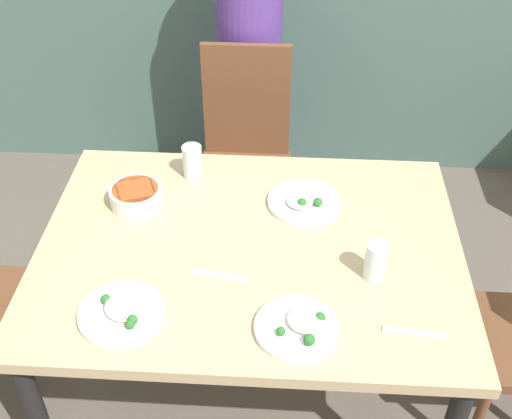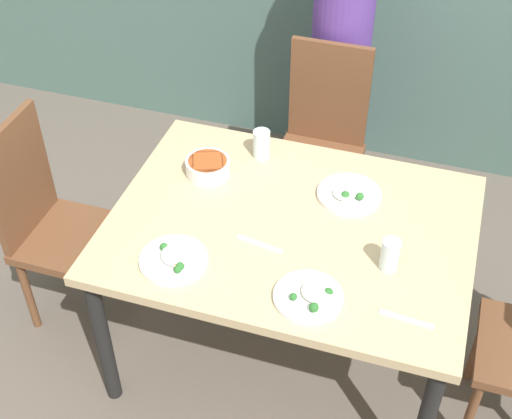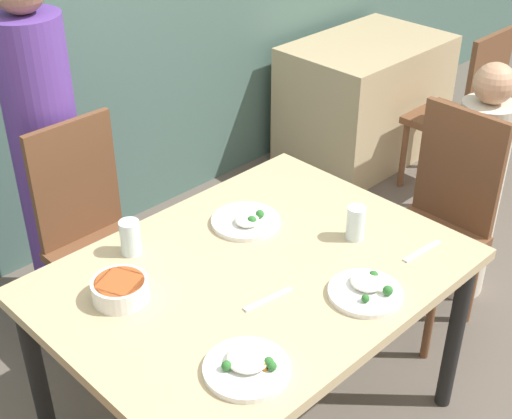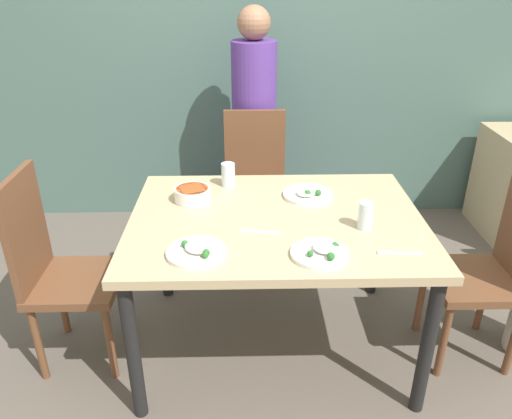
% 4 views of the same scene
% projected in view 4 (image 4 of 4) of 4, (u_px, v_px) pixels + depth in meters
% --- Properties ---
extents(ground_plane, '(10.00, 10.00, 0.00)m').
position_uv_depth(ground_plane, '(274.00, 342.00, 2.61)').
color(ground_plane, '#60564C').
extents(wall_back, '(10.00, 0.06, 2.70)m').
position_uv_depth(wall_back, '(264.00, 32.00, 3.40)').
color(wall_back, '#4C6B60').
rests_on(wall_back, ground_plane).
extents(dining_table, '(1.34, 1.00, 0.74)m').
position_uv_depth(dining_table, '(276.00, 232.00, 2.31)').
color(dining_table, tan).
rests_on(dining_table, ground_plane).
extents(chair_adult_spot, '(0.40, 0.40, 0.97)m').
position_uv_depth(chair_adult_spot, '(255.00, 187.00, 3.13)').
color(chair_adult_spot, brown).
rests_on(chair_adult_spot, ground_plane).
extents(chair_child_spot, '(0.40, 0.40, 0.97)m').
position_uv_depth(chair_child_spot, '(493.00, 265.00, 2.33)').
color(chair_child_spot, brown).
rests_on(chair_child_spot, ground_plane).
extents(chair_empty_left, '(0.40, 0.40, 0.97)m').
position_uv_depth(chair_empty_left, '(58.00, 267.00, 2.31)').
color(chair_empty_left, brown).
rests_on(chair_empty_left, ground_plane).
extents(person_adult, '(0.29, 0.29, 1.56)m').
position_uv_depth(person_adult, '(254.00, 138.00, 3.31)').
color(person_adult, '#5B3893').
rests_on(person_adult, ground_plane).
extents(bowl_curry, '(0.18, 0.18, 0.07)m').
position_uv_depth(bowl_curry, '(192.00, 194.00, 2.42)').
color(bowl_curry, white).
rests_on(bowl_curry, dining_table).
extents(plate_rice_adult, '(0.25, 0.25, 0.05)m').
position_uv_depth(plate_rice_adult, '(308.00, 194.00, 2.47)').
color(plate_rice_adult, white).
rests_on(plate_rice_adult, dining_table).
extents(plate_rice_child, '(0.24, 0.24, 0.05)m').
position_uv_depth(plate_rice_child, '(197.00, 251.00, 1.98)').
color(plate_rice_child, white).
rests_on(plate_rice_child, dining_table).
extents(plate_noodles, '(0.23, 0.23, 0.05)m').
position_uv_depth(plate_noodles, '(322.00, 252.00, 1.97)').
color(plate_noodles, white).
rests_on(plate_noodles, dining_table).
extents(glass_water_tall, '(0.06, 0.06, 0.12)m').
position_uv_depth(glass_water_tall, '(365.00, 216.00, 2.16)').
color(glass_water_tall, silver).
rests_on(glass_water_tall, dining_table).
extents(glass_water_short, '(0.07, 0.07, 0.12)m').
position_uv_depth(glass_water_short, '(228.00, 175.00, 2.57)').
color(glass_water_short, silver).
rests_on(glass_water_short, dining_table).
extents(fork_steel, '(0.18, 0.04, 0.01)m').
position_uv_depth(fork_steel, '(400.00, 253.00, 1.99)').
color(fork_steel, silver).
rests_on(fork_steel, dining_table).
extents(spoon_steel, '(0.18, 0.05, 0.01)m').
position_uv_depth(spoon_steel, '(260.00, 232.00, 2.15)').
color(spoon_steel, silver).
rests_on(spoon_steel, dining_table).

